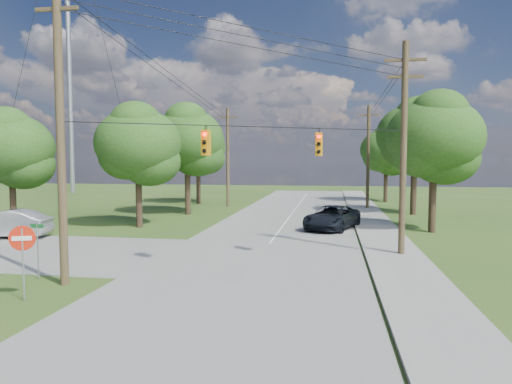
% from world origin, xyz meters
% --- Properties ---
extents(ground, '(140.00, 140.00, 0.00)m').
position_xyz_m(ground, '(0.00, 0.00, 0.00)').
color(ground, '#2E4E1A').
rests_on(ground, ground).
extents(main_road, '(10.00, 100.00, 0.03)m').
position_xyz_m(main_road, '(2.00, 5.00, 0.01)').
color(main_road, gray).
rests_on(main_road, ground).
extents(sidewalk_east, '(2.60, 100.00, 0.12)m').
position_xyz_m(sidewalk_east, '(8.70, 5.00, 0.06)').
color(sidewalk_east, gray).
rests_on(sidewalk_east, ground).
extents(pole_sw, '(2.00, 0.32, 12.00)m').
position_xyz_m(pole_sw, '(-4.60, 0.40, 6.23)').
color(pole_sw, brown).
rests_on(pole_sw, ground).
extents(pole_ne, '(2.00, 0.32, 10.50)m').
position_xyz_m(pole_ne, '(8.90, 8.00, 5.47)').
color(pole_ne, brown).
rests_on(pole_ne, ground).
extents(pole_north_e, '(2.00, 0.32, 10.00)m').
position_xyz_m(pole_north_e, '(8.90, 30.00, 5.13)').
color(pole_north_e, brown).
rests_on(pole_north_e, ground).
extents(pole_north_w, '(2.00, 0.32, 10.00)m').
position_xyz_m(pole_north_w, '(-5.00, 30.00, 5.13)').
color(pole_north_w, brown).
rests_on(pole_north_w, ground).
extents(power_lines, '(13.93, 29.62, 4.93)m').
position_xyz_m(power_lines, '(1.50, 11.54, 9.15)').
color(power_lines, black).
rests_on(power_lines, ground).
extents(traffic_signals, '(4.91, 3.27, 1.05)m').
position_xyz_m(traffic_signals, '(2.55, 4.43, 5.50)').
color(traffic_signals, orange).
rests_on(traffic_signals, ground).
extents(radio_mast, '(0.70, 0.70, 45.00)m').
position_xyz_m(radio_mast, '(-32.00, 46.00, 22.50)').
color(radio_mast, '#919497').
rests_on(radio_mast, ground).
extents(tree_w_near, '(6.00, 6.00, 8.40)m').
position_xyz_m(tree_w_near, '(-8.00, 15.00, 5.92)').
color(tree_w_near, '#3E2F1F').
rests_on(tree_w_near, ground).
extents(tree_w_mid, '(6.40, 6.40, 9.22)m').
position_xyz_m(tree_w_mid, '(-7.00, 23.00, 6.58)').
color(tree_w_mid, '#3E2F1F').
rests_on(tree_w_mid, ground).
extents(tree_w_far, '(6.00, 6.00, 8.73)m').
position_xyz_m(tree_w_far, '(-9.00, 33.00, 6.25)').
color(tree_w_far, '#3E2F1F').
rests_on(tree_w_far, ground).
extents(tree_e_near, '(6.20, 6.20, 8.81)m').
position_xyz_m(tree_e_near, '(12.00, 16.00, 6.25)').
color(tree_e_near, '#3E2F1F').
rests_on(tree_e_near, ground).
extents(tree_e_mid, '(6.60, 6.60, 9.64)m').
position_xyz_m(tree_e_mid, '(12.50, 26.00, 6.91)').
color(tree_e_mid, '#3E2F1F').
rests_on(tree_e_mid, ground).
extents(tree_e_far, '(5.80, 5.80, 8.32)m').
position_xyz_m(tree_e_far, '(11.50, 38.00, 5.92)').
color(tree_e_far, '#3E2F1F').
rests_on(tree_e_far, ground).
extents(tree_cross_n, '(5.60, 5.60, 7.91)m').
position_xyz_m(tree_cross_n, '(-16.00, 12.50, 5.59)').
color(tree_cross_n, '#3E2F1F').
rests_on(tree_cross_n, ground).
extents(car_cross_silver, '(5.38, 2.64, 1.70)m').
position_xyz_m(car_cross_silver, '(-14.07, 9.30, 0.88)').
color(car_cross_silver, '#AFB1B6').
rests_on(car_cross_silver, cross_road).
extents(car_main_north, '(4.37, 6.29, 1.60)m').
position_xyz_m(car_main_north, '(5.50, 16.27, 0.83)').
color(car_main_north, black).
rests_on(car_main_north, main_road).
extents(do_not_enter_sign, '(0.80, 0.36, 2.57)m').
position_xyz_m(do_not_enter_sign, '(-4.79, -1.68, 1.86)').
color(do_not_enter_sign, '#919497').
rests_on(do_not_enter_sign, ground).
extents(street_name_sign, '(0.66, 0.14, 2.23)m').
position_xyz_m(street_name_sign, '(-6.12, 1.00, 1.46)').
color(street_name_sign, '#919497').
rests_on(street_name_sign, ground).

